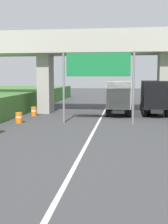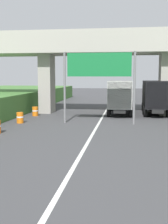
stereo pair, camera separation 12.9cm
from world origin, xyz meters
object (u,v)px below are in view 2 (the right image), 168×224
Objects in this scene: overhead_highway_sign at (99,70)px; construction_barrel_4 at (20,118)px; truck_yellow at (120,95)px; construction_barrel_5 at (35,111)px; truck_black at (155,95)px.

construction_barrel_4 is at bearing -173.99° from overhead_highway_sign.
construction_barrel_4 is at bearing -139.01° from truck_yellow.
construction_barrel_5 is (-0.12, 4.47, 0.00)m from construction_barrel_4.
overhead_highway_sign is at bearing 6.01° from construction_barrel_4.
truck_black is at bearing 7.18° from truck_yellow.
truck_yellow and truck_black have the same top height.
construction_barrel_5 is (-11.78, -3.06, -1.47)m from truck_black.
truck_black is at bearing 14.57° from construction_barrel_5.
overhead_highway_sign reaches higher than truck_black.
overhead_highway_sign is 7.64m from construction_barrel_4.
overhead_highway_sign is at bearing -104.35° from truck_yellow.
truck_yellow is 10.91m from construction_barrel_4.
construction_barrel_4 is (-8.16, -7.09, -1.47)m from truck_yellow.
truck_yellow reaches higher than construction_barrel_5.
overhead_highway_sign reaches higher than construction_barrel_4.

